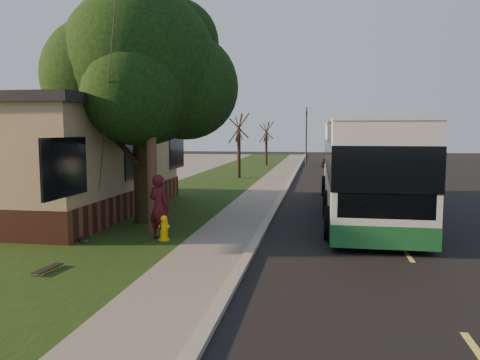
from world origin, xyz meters
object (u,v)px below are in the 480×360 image
object	(u,v)px
skateboarder	(159,207)
distant_car	(335,157)
utility_pole	(150,82)
traffic_signal	(306,131)
skateboard_spare	(81,238)
dumpster	(28,196)
bare_tree_near	(239,147)
bare_tree_far	(266,144)
fire_hydrant	(164,228)
leafy_tree	(142,71)
skateboard_main	(48,269)
transit_bus	(363,165)

from	to	relation	value
skateboarder	distant_car	xyz separation A→B (m)	(6.00, 30.50, -0.15)
utility_pole	traffic_signal	size ratio (longest dim) A/B	1.65
skateboard_spare	skateboarder	bearing A→B (deg)	11.05
skateboarder	dumpster	bearing A→B (deg)	-9.61
skateboard_spare	dumpster	world-z (taller)	dumpster
bare_tree_near	distant_car	distance (m)	14.33
dumpster	bare_tree_far	bearing A→B (deg)	75.97
dumpster	distant_car	distance (m)	29.49
fire_hydrant	distant_car	distance (m)	31.14
utility_pole	leafy_tree	bearing A→B (deg)	117.60
fire_hydrant	traffic_signal	world-z (taller)	traffic_signal
traffic_signal	skateboard_main	bearing A→B (deg)	-97.15
utility_pole	leafy_tree	xyz separation A→B (m)	(-0.87, 1.66, 0.54)
fire_hydrant	skateboard_main	world-z (taller)	fire_hydrant
leafy_tree	skateboarder	bearing A→B (deg)	-61.28
utility_pole	skateboard_main	world-z (taller)	utility_pole
utility_pole	bare_tree_near	bearing A→B (deg)	90.66
utility_pole	bare_tree_far	world-z (taller)	utility_pole
fire_hydrant	dumpster	distance (m)	7.97
skateboard_spare	distant_car	world-z (taller)	distant_car
bare_tree_far	dumpster	xyz separation A→B (m)	(-6.50, -26.01, -1.38)
bare_tree_far	skateboard_spare	world-z (taller)	bare_tree_far
skateboard_spare	dumpster	size ratio (longest dim) A/B	0.48
fire_hydrant	distant_car	bearing A→B (deg)	79.21
fire_hydrant	skateboard_spare	size ratio (longest dim) A/B	0.95
skateboard_main	fire_hydrant	bearing A→B (deg)	64.42
bare_tree_far	dumpster	world-z (taller)	bare_tree_far
transit_bus	dumpster	size ratio (longest dim) A/B	8.07
dumpster	skateboard_main	bearing A→B (deg)	-53.85
fire_hydrant	leafy_tree	world-z (taller)	leafy_tree
leafy_tree	dumpster	size ratio (longest dim) A/B	4.85
bare_tree_far	skateboard_main	bearing A→B (deg)	-92.02
utility_pole	bare_tree_near	distance (m)	17.19
bare_tree_far	skateboard_spare	bearing A→B (deg)	-93.72
bare_tree_near	dumpster	distance (m)	15.31
traffic_signal	distant_car	world-z (taller)	traffic_signal
fire_hydrant	skateboarder	size ratio (longest dim) A/B	0.40
transit_bus	skateboard_spare	world-z (taller)	transit_bus
bare_tree_near	bare_tree_far	bearing A→B (deg)	87.61
fire_hydrant	skateboard_main	xyz separation A→B (m)	(-1.58, -3.29, -0.30)
distant_car	bare_tree_near	bearing A→B (deg)	-110.32
traffic_signal	leafy_tree	bearing A→B (deg)	-98.47
fire_hydrant	dumpster	size ratio (longest dim) A/B	0.46
utility_pole	dumpster	bearing A→B (deg)	154.16
transit_bus	bare_tree_near	bearing A→B (deg)	119.65
utility_pole	skateboarder	bearing A→B (deg)	-59.28
bare_tree_near	fire_hydrant	bearing A→B (deg)	-87.14
bare_tree_near	skateboard_main	world-z (taller)	bare_tree_near
bare_tree_far	skateboard_main	distance (m)	33.37
utility_pole	leafy_tree	size ratio (longest dim) A/B	1.16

